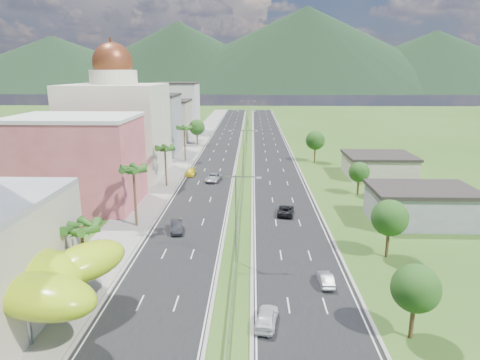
{
  "coord_description": "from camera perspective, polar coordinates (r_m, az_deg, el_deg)",
  "views": [
    {
      "loc": [
        1.92,
        -38.52,
        22.87
      ],
      "look_at": [
        0.12,
        23.28,
        7.0
      ],
      "focal_mm": 32.0,
      "sensor_mm": 36.0,
      "label": 1
    }
  ],
  "objects": [
    {
      "name": "ground",
      "position": [
        44.84,
        -1.07,
        -16.27
      ],
      "size": [
        500.0,
        500.0,
        0.0
      ],
      "primitive_type": "plane",
      "color": "#2D5119",
      "rests_on": "ground"
    },
    {
      "name": "road_left",
      "position": [
        130.87,
        -2.49,
        4.33
      ],
      "size": [
        11.0,
        260.0,
        0.04
      ],
      "primitive_type": "cube",
      "color": "black",
      "rests_on": "ground"
    },
    {
      "name": "road_right",
      "position": [
        130.65,
        4.1,
        4.29
      ],
      "size": [
        11.0,
        260.0,
        0.04
      ],
      "primitive_type": "cube",
      "color": "black",
      "rests_on": "ground"
    },
    {
      "name": "sidewalk_left",
      "position": [
        131.89,
        -6.62,
        4.34
      ],
      "size": [
        7.0,
        260.0,
        0.12
      ],
      "primitive_type": "cube",
      "color": "gray",
      "rests_on": "ground"
    },
    {
      "name": "median_guardrail",
      "position": [
        112.74,
        0.66,
        3.01
      ],
      "size": [
        0.1,
        216.06,
        0.76
      ],
      "color": "gray",
      "rests_on": "ground"
    },
    {
      "name": "streetlight_median_b",
      "position": [
        51.16,
        -0.57,
        -3.97
      ],
      "size": [
        6.04,
        0.25,
        11.0
      ],
      "color": "gray",
      "rests_on": "ground"
    },
    {
      "name": "streetlight_median_c",
      "position": [
        90.0,
        0.42,
        4.08
      ],
      "size": [
        6.04,
        0.25,
        11.0
      ],
      "color": "gray",
      "rests_on": "ground"
    },
    {
      "name": "streetlight_median_d",
      "position": [
        134.5,
        0.85,
        7.51
      ],
      "size": [
        6.04,
        0.25,
        11.0
      ],
      "color": "gray",
      "rests_on": "ground"
    },
    {
      "name": "streetlight_median_e",
      "position": [
        179.26,
        1.06,
        9.23
      ],
      "size": [
        6.04,
        0.25,
        11.0
      ],
      "color": "gray",
      "rests_on": "ground"
    },
    {
      "name": "lime_canopy",
      "position": [
        44.63,
        -28.51,
        -11.08
      ],
      "size": [
        18.0,
        15.0,
        7.4
      ],
      "color": "#A4CA13",
      "rests_on": "ground"
    },
    {
      "name": "pink_shophouse",
      "position": [
        78.13,
        -20.9,
        2.09
      ],
      "size": [
        20.0,
        15.0,
        15.0
      ],
      "primitive_type": "cube",
      "color": "#C14F55",
      "rests_on": "ground"
    },
    {
      "name": "domed_building",
      "position": [
        98.86,
        -16.09,
        7.15
      ],
      "size": [
        20.0,
        20.0,
        28.7
      ],
      "color": "beige",
      "rests_on": "ground"
    },
    {
      "name": "midrise_grey",
      "position": [
        122.9,
        -12.05,
        7.13
      ],
      "size": [
        16.0,
        15.0,
        16.0
      ],
      "primitive_type": "cube",
      "color": "gray",
      "rests_on": "ground"
    },
    {
      "name": "midrise_beige",
      "position": [
        144.4,
        -9.99,
        7.67
      ],
      "size": [
        16.0,
        15.0,
        13.0
      ],
      "primitive_type": "cube",
      "color": "#BEB39C",
      "rests_on": "ground"
    },
    {
      "name": "midrise_white",
      "position": [
        166.64,
        -8.45,
        9.47
      ],
      "size": [
        16.0,
        15.0,
        18.0
      ],
      "primitive_type": "cube",
      "color": "silver",
      "rests_on": "ground"
    },
    {
      "name": "shed_near",
      "position": [
        71.62,
        22.98,
        -3.31
      ],
      "size": [
        15.0,
        10.0,
        5.0
      ],
      "primitive_type": "cube",
      "color": "gray",
      "rests_on": "ground"
    },
    {
      "name": "shed_far",
      "position": [
        99.81,
        17.98,
        1.73
      ],
      "size": [
        14.0,
        12.0,
        4.4
      ],
      "primitive_type": "cube",
      "color": "#BEB39C",
      "rests_on": "ground"
    },
    {
      "name": "palm_tree_b",
      "position": [
        46.85,
        -20.4,
        -6.27
      ],
      "size": [
        3.6,
        3.6,
        8.1
      ],
      "color": "#47301C",
      "rests_on": "ground"
    },
    {
      "name": "palm_tree_c",
      "position": [
        64.6,
        -14.03,
        1.11
      ],
      "size": [
        3.6,
        3.6,
        9.6
      ],
      "color": "#47301C",
      "rests_on": "ground"
    },
    {
      "name": "palm_tree_d",
      "position": [
        86.68,
        -9.98,
        3.99
      ],
      "size": [
        3.6,
        3.6,
        8.6
      ],
      "color": "#47301C",
      "rests_on": "ground"
    },
    {
      "name": "palm_tree_e",
      "position": [
        110.87,
        -7.44,
        6.73
      ],
      "size": [
        3.6,
        3.6,
        9.4
      ],
      "color": "#47301C",
      "rests_on": "ground"
    },
    {
      "name": "leafy_tree_lfar",
      "position": [
        135.76,
        -5.76,
        7.01
      ],
      "size": [
        4.9,
        4.9,
        8.05
      ],
      "color": "#47301C",
      "rests_on": "ground"
    },
    {
      "name": "leafy_tree_ra",
      "position": [
        40.61,
        22.37,
        -13.23
      ],
      "size": [
        4.2,
        4.2,
        6.9
      ],
      "color": "#47301C",
      "rests_on": "ground"
    },
    {
      "name": "leafy_tree_rb",
      "position": [
        56.18,
        19.34,
        -4.8
      ],
      "size": [
        4.55,
        4.55,
        7.47
      ],
      "color": "#47301C",
      "rests_on": "ground"
    },
    {
      "name": "leafy_tree_rc",
      "position": [
        83.13,
        15.6,
        1.0
      ],
      "size": [
        3.85,
        3.85,
        6.33
      ],
      "color": "#47301C",
      "rests_on": "ground"
    },
    {
      "name": "leafy_tree_rd",
      "position": [
        111.06,
        10.01,
        5.22
      ],
      "size": [
        4.9,
        4.9,
        8.05
      ],
      "color": "#47301C",
      "rests_on": "ground"
    },
    {
      "name": "mountain_ridge",
      "position": [
        492.49,
        8.62,
        11.57
      ],
      "size": [
        860.0,
        140.0,
        90.0
      ],
      "primitive_type": null,
      "color": "black",
      "rests_on": "ground"
    },
    {
      "name": "car_dark_left",
      "position": [
        63.33,
        -8.45,
        -6.14
      ],
      "size": [
        2.44,
        4.95,
        1.56
      ],
      "primitive_type": "imported",
      "rotation": [
        0.0,
        0.0,
        0.17
      ],
      "color": "black",
      "rests_on": "road_left"
    },
    {
      "name": "car_silver_mid_left",
      "position": [
        90.81,
        -3.55,
        0.33
      ],
      "size": [
        3.52,
        6.1,
        1.6
      ],
      "primitive_type": "imported",
      "rotation": [
        0.0,
        0.0,
        -0.16
      ],
      "color": "#97999E",
      "rests_on": "road_left"
    },
    {
      "name": "car_yellow_far_left",
      "position": [
        96.69,
        -6.59,
        1.07
      ],
      "size": [
        2.06,
        4.93,
        1.42
      ],
      "primitive_type": "imported",
      "rotation": [
        0.0,
        0.0,
        0.01
      ],
      "color": "yellow",
      "rests_on": "road_left"
    },
    {
      "name": "car_white_near_right",
      "position": [
        41.43,
        3.57,
        -17.78
      ],
      "size": [
        2.56,
        4.83,
        1.56
      ],
      "primitive_type": "imported",
      "rotation": [
        0.0,
        0.0,
        2.98
      ],
      "color": "silver",
      "rests_on": "road_right"
    },
    {
      "name": "car_silver_right",
      "position": [
        49.01,
        11.35,
        -12.81
      ],
      "size": [
        1.48,
        4.01,
        1.31
      ],
      "primitive_type": "imported",
      "rotation": [
        0.0,
        0.0,
        3.16
      ],
      "color": "#A8A9B0",
      "rests_on": "road_right"
    },
    {
      "name": "car_dark_far_right",
      "position": [
        70.26,
        6.11,
        -4.02
      ],
      "size": [
        3.14,
        5.59,
        1.47
      ],
      "primitive_type": "imported",
      "rotation": [
        0.0,
        0.0,
        3.0
      ],
      "color": "black",
      "rests_on": "road_right"
    }
  ]
}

